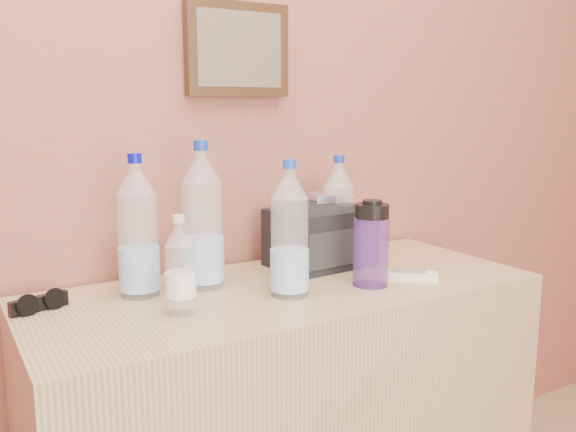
# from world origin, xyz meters

# --- Properties ---
(picture_frame) EXTENTS (0.30, 0.03, 0.25)m
(picture_frame) POSITION_xyz_m (0.28, 1.98, 1.40)
(picture_frame) COLOR #382311
(picture_frame) RESTS_ON room_shell
(dresser) EXTENTS (1.28, 0.53, 0.80)m
(dresser) POSITION_xyz_m (0.28, 1.71, 0.40)
(dresser) COLOR #AE7649
(dresser) RESTS_ON ground
(pet_large_a) EXTENTS (0.10, 0.10, 0.37)m
(pet_large_a) POSITION_xyz_m (0.10, 1.82, 0.96)
(pet_large_a) COLOR #CDE4FA
(pet_large_a) RESTS_ON dresser
(pet_large_b) EXTENTS (0.09, 0.09, 0.34)m
(pet_large_b) POSITION_xyz_m (-0.06, 1.83, 0.95)
(pet_large_b) COLOR silver
(pet_large_b) RESTS_ON dresser
(pet_large_c) EXTENTS (0.08, 0.08, 0.31)m
(pet_large_c) POSITION_xyz_m (0.51, 1.82, 0.94)
(pet_large_c) COLOR white
(pet_large_c) RESTS_ON dresser
(pet_large_d) EXTENTS (0.09, 0.09, 0.33)m
(pet_large_d) POSITION_xyz_m (0.25, 1.64, 0.95)
(pet_large_d) COLOR #CDF2FF
(pet_large_d) RESTS_ON dresser
(pet_small) EXTENTS (0.06, 0.06, 0.22)m
(pet_small) POSITION_xyz_m (-0.03, 1.65, 0.90)
(pet_small) COLOR silver
(pet_small) RESTS_ON dresser
(nalgene_bottle) EXTENTS (0.09, 0.09, 0.22)m
(nalgene_bottle) POSITION_xyz_m (0.47, 1.61, 0.91)
(nalgene_bottle) COLOR #5D2F91
(nalgene_bottle) RESTS_ON dresser
(sunglasses) EXTENTS (0.14, 0.08, 0.03)m
(sunglasses) POSITION_xyz_m (-0.29, 1.83, 0.82)
(sunglasses) COLOR black
(sunglasses) RESTS_ON dresser
(ac_remote) EXTENTS (0.15, 0.14, 0.02)m
(ac_remote) POSITION_xyz_m (0.58, 1.60, 0.81)
(ac_remote) COLOR silver
(ac_remote) RESTS_ON dresser
(toiletry_bag) EXTENTS (0.28, 0.21, 0.19)m
(toiletry_bag) POSITION_xyz_m (0.46, 1.84, 0.89)
(toiletry_bag) COLOR black
(toiletry_bag) RESTS_ON dresser
(foil_packet) EXTENTS (0.13, 0.11, 0.02)m
(foil_packet) POSITION_xyz_m (0.49, 1.83, 1.00)
(foil_packet) COLOR silver
(foil_packet) RESTS_ON toiletry_bag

